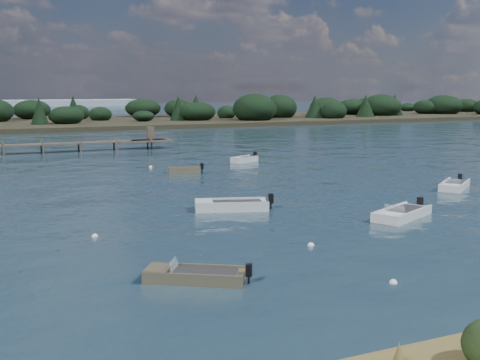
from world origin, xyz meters
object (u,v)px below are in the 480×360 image
dinghy_mid_white_b (454,187)px  tender_far_white (184,171)px  dinghy_mid_white_a (402,215)px  tender_far_grey_b (244,160)px  dinghy_mid_grey (231,207)px  dinghy_near_olive (195,278)px

dinghy_mid_white_b → tender_far_white: 22.67m
dinghy_mid_white_a → tender_far_white: bearing=103.6°
tender_far_grey_b → dinghy_mid_white_b: bearing=-70.4°
dinghy_mid_white_b → tender_far_grey_b: size_ratio=1.26×
dinghy_mid_grey → dinghy_mid_white_a: bearing=-37.4°
dinghy_near_olive → dinghy_mid_white_a: (15.06, 5.87, 0.01)m
tender_far_white → tender_far_grey_b: bearing=31.5°
tender_far_grey_b → tender_far_white: (-8.24, -5.06, -0.01)m
dinghy_mid_white_b → tender_far_white: (-15.82, 16.24, 0.01)m
dinghy_mid_grey → dinghy_mid_white_b: 18.49m
tender_far_grey_b → tender_far_white: 9.67m
tender_far_grey_b → dinghy_mid_white_a: size_ratio=0.70×
tender_far_white → dinghy_mid_white_a: bearing=-76.4°
dinghy_mid_white_b → dinghy_mid_white_a: 12.22m
tender_far_grey_b → tender_far_white: tender_far_grey_b is taller
dinghy_mid_grey → dinghy_mid_white_a: (8.17, -6.26, -0.02)m
dinghy_near_olive → tender_far_white: 30.20m
dinghy_near_olive → dinghy_mid_white_a: bearing=21.3°
dinghy_near_olive → tender_far_grey_b: size_ratio=1.20×
dinghy_near_olive → tender_far_grey_b: (17.80, 33.71, 0.03)m
dinghy_mid_white_b → tender_far_grey_b: tender_far_grey_b is taller
tender_far_grey_b → dinghy_near_olive: bearing=-117.8°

